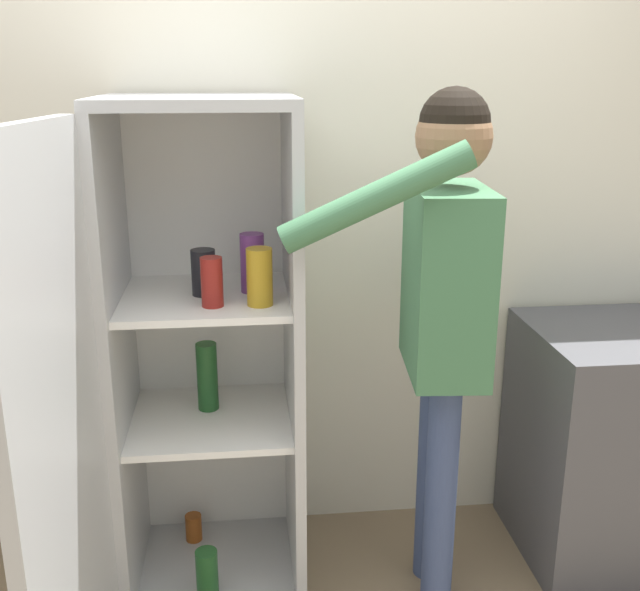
# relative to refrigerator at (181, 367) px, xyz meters

# --- Properties ---
(wall_back) EXTENTS (7.00, 0.06, 2.55)m
(wall_back) POSITION_rel_refrigerator_xyz_m (0.39, 0.43, 0.42)
(wall_back) COLOR silver
(wall_back) RESTS_ON ground_plane
(refrigerator) EXTENTS (0.74, 1.19, 1.70)m
(refrigerator) POSITION_rel_refrigerator_xyz_m (0.00, 0.00, 0.00)
(refrigerator) COLOR #B7BABC
(refrigerator) RESTS_ON ground_plane
(person) EXTENTS (0.68, 0.54, 1.74)m
(person) POSITION_rel_refrigerator_xyz_m (0.84, -0.09, 0.27)
(person) COLOR #384770
(person) RESTS_ON ground_plane
(counter) EXTENTS (0.80, 0.61, 0.89)m
(counter) POSITION_rel_refrigerator_xyz_m (1.64, 0.08, -0.41)
(counter) COLOR #4C4C51
(counter) RESTS_ON ground_plane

